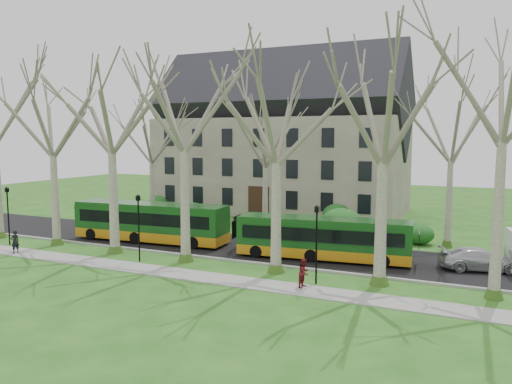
# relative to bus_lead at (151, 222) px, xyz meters

# --- Properties ---
(ground) EXTENTS (120.00, 120.00, 0.00)m
(ground) POSITION_rel_bus_lead_xyz_m (8.94, -4.23, -1.59)
(ground) COLOR #255B1A
(ground) RESTS_ON ground
(sidewalk) EXTENTS (70.00, 2.00, 0.06)m
(sidewalk) POSITION_rel_bus_lead_xyz_m (8.94, -6.73, -1.56)
(sidewalk) COLOR gray
(sidewalk) RESTS_ON ground
(road) EXTENTS (80.00, 8.00, 0.06)m
(road) POSITION_rel_bus_lead_xyz_m (8.94, 1.27, -1.56)
(road) COLOR black
(road) RESTS_ON ground
(curb) EXTENTS (80.00, 0.25, 0.14)m
(curb) POSITION_rel_bus_lead_xyz_m (8.94, -2.73, -1.52)
(curb) COLOR #A5A39E
(curb) RESTS_ON ground
(building) EXTENTS (26.50, 12.20, 16.00)m
(building) POSITION_rel_bus_lead_xyz_m (2.94, 19.77, 6.47)
(building) COLOR gray
(building) RESTS_ON ground
(tree_row_verge) EXTENTS (49.00, 7.00, 14.00)m
(tree_row_verge) POSITION_rel_bus_lead_xyz_m (8.94, -3.93, 5.41)
(tree_row_verge) COLOR gray
(tree_row_verge) RESTS_ON ground
(tree_row_far) EXTENTS (33.00, 7.00, 12.00)m
(tree_row_far) POSITION_rel_bus_lead_xyz_m (7.61, 6.77, 4.41)
(tree_row_far) COLOR gray
(tree_row_far) RESTS_ON ground
(lamp_row) EXTENTS (36.22, 0.22, 4.30)m
(lamp_row) POSITION_rel_bus_lead_xyz_m (8.94, -5.23, 0.98)
(lamp_row) COLOR black
(lamp_row) RESTS_ON ground
(hedges) EXTENTS (30.60, 8.60, 2.00)m
(hedges) POSITION_rel_bus_lead_xyz_m (4.28, 9.77, -0.59)
(hedges) COLOR #195A22
(hedges) RESTS_ON ground
(bus_lead) EXTENTS (12.40, 3.33, 3.07)m
(bus_lead) POSITION_rel_bus_lead_xyz_m (0.00, 0.00, 0.00)
(bus_lead) COLOR #144917
(bus_lead) RESTS_ON road
(bus_follow) EXTENTS (11.47, 3.55, 2.82)m
(bus_follow) POSITION_rel_bus_lead_xyz_m (13.70, 0.14, -0.12)
(bus_follow) COLOR #144917
(bus_follow) RESTS_ON road
(sedan) EXTENTS (4.94, 2.98, 1.34)m
(sedan) POSITION_rel_bus_lead_xyz_m (23.18, 1.35, -0.86)
(sedan) COLOR #BCBCC1
(sedan) RESTS_ON road
(pedestrian_a) EXTENTS (0.49, 0.64, 1.59)m
(pedestrian_a) POSITION_rel_bus_lead_xyz_m (-6.26, -7.06, -0.74)
(pedestrian_a) COLOR black
(pedestrian_a) RESTS_ON sidewalk
(pedestrian_b) EXTENTS (0.71, 0.85, 1.58)m
(pedestrian_b) POSITION_rel_bus_lead_xyz_m (14.61, -6.29, -0.74)
(pedestrian_b) COLOR #5D1519
(pedestrian_b) RESTS_ON sidewalk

